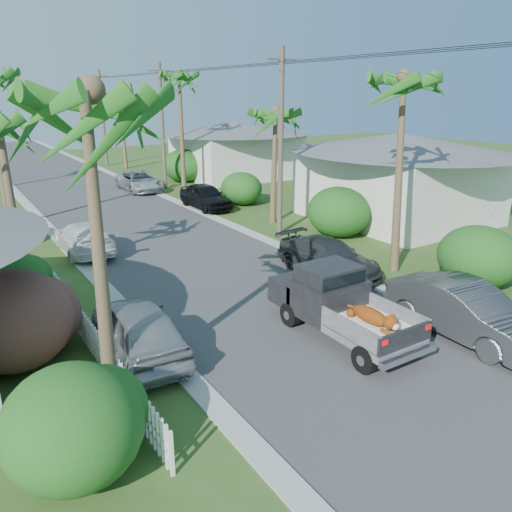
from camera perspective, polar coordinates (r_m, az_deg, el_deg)
ground at (r=13.42m, az=15.45°, el=-13.71°), size 120.00×120.00×0.00m
road at (r=34.25m, az=-16.99°, el=5.73°), size 8.00×100.00×0.02m
curb_left at (r=33.40m, az=-24.08°, el=4.66°), size 0.60×100.00×0.06m
curb_right at (r=35.60m, az=-10.32°, el=6.71°), size 0.60×100.00×0.06m
pickup_truck at (r=15.15m, az=8.96°, el=-5.11°), size 1.98×5.12×2.06m
parked_car_rn at (r=16.00m, az=22.76°, el=-5.85°), size 1.86×4.99×1.63m
parked_car_rm at (r=20.10m, az=8.30°, el=-0.15°), size 2.45×4.90×1.37m
parked_car_rf at (r=31.44m, az=-5.81°, el=6.79°), size 1.84×4.53×1.54m
parked_car_rd at (r=38.10m, az=-13.18°, el=8.30°), size 2.38×5.09×1.41m
parked_car_ln at (r=14.18m, az=-13.34°, el=-8.11°), size 2.07×4.66×1.56m
parked_car_lf at (r=23.86m, az=-19.12°, el=1.99°), size 1.96×4.78×1.39m
palm_l_a at (r=10.69m, az=-19.26°, el=17.17°), size 4.40×4.40×8.20m
palm_r_a at (r=20.18m, az=16.94°, el=18.82°), size 4.40×4.40×8.70m
palm_r_b at (r=27.18m, az=2.15°, el=16.09°), size 4.40×4.40×7.20m
palm_r_c at (r=36.60m, az=-8.80°, el=19.83°), size 4.40×4.40×9.40m
palm_r_d at (r=49.78m, az=-15.30°, el=17.36°), size 4.40×4.40×8.00m
shrub_l_a at (r=10.29m, az=-20.23°, el=-17.72°), size 2.60×2.86×2.20m
shrub_l_b at (r=14.54m, az=-25.98°, el=-6.61°), size 3.00×3.30×2.60m
shrub_l_c at (r=18.41m, az=-26.27°, el=-2.61°), size 2.40×2.64×2.00m
shrub_r_a at (r=20.26m, az=24.10°, el=-0.06°), size 2.80×3.08×2.30m
shrub_r_b at (r=25.41m, az=9.42°, el=5.00°), size 3.00×3.30×2.50m
shrub_r_c at (r=32.40m, az=-1.69°, el=7.71°), size 2.60×2.86×2.10m
shrub_r_d at (r=41.36m, az=-8.33°, el=10.17°), size 3.20×3.52×2.60m
picket_fence at (r=14.66m, az=-18.27°, el=-8.88°), size 0.10×11.00×1.00m
house_right_near at (r=29.55m, az=15.86°, el=8.32°), size 8.00×9.00×4.80m
house_right_far at (r=43.53m, az=-2.26°, el=11.83°), size 9.00×8.00×4.60m
utility_pole_b at (r=25.06m, az=2.85°, el=12.81°), size 1.60×0.26×9.00m
utility_pole_c at (r=38.26m, az=-10.65°, el=14.39°), size 1.60×0.26×9.00m
utility_pole_d at (r=52.44m, az=-17.10°, el=14.88°), size 1.60×0.26×9.00m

